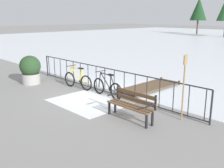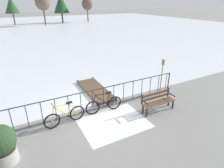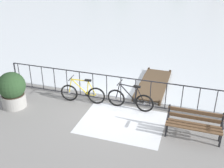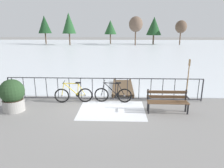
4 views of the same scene
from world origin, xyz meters
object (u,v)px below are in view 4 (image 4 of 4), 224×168
(bicycle_near_railing, at_px, (113,94))
(planter_with_shrub, at_px, (12,95))
(bicycle_second, at_px, (74,95))
(park_bench, at_px, (167,100))
(oar_upright, at_px, (188,78))

(bicycle_near_railing, xyz_separation_m, planter_with_shrub, (-4.00, -1.14, 0.30))
(planter_with_shrub, bearing_deg, bicycle_second, 25.38)
(bicycle_second, distance_m, park_bench, 4.08)
(bicycle_second, relative_size, park_bench, 1.07)
(bicycle_near_railing, xyz_separation_m, bicycle_second, (-1.78, -0.09, 0.00))
(park_bench, xyz_separation_m, planter_with_shrub, (-6.19, -0.13, 0.16))
(bicycle_near_railing, height_order, bicycle_second, same)
(park_bench, height_order, planter_with_shrub, planter_with_shrub)
(planter_with_shrub, distance_m, oar_upright, 7.39)
(bicycle_second, relative_size, oar_upright, 0.86)
(park_bench, relative_size, planter_with_shrub, 1.22)
(planter_with_shrub, relative_size, oar_upright, 0.66)
(park_bench, distance_m, oar_upright, 1.63)
(bicycle_near_railing, height_order, park_bench, bicycle_near_railing)
(bicycle_near_railing, bearing_deg, oar_upright, 0.58)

